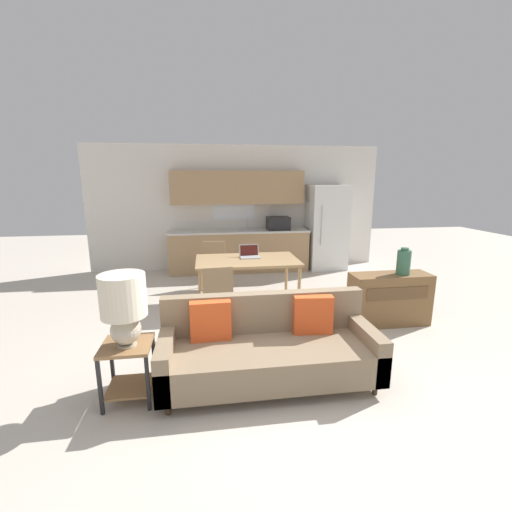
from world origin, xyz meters
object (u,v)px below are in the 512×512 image
at_px(credenza, 389,299).
at_px(laptop, 250,254).
at_px(vase, 404,262).
at_px(side_table, 128,362).
at_px(refrigerator, 327,227).
at_px(dining_table, 247,263).
at_px(couch, 268,348).
at_px(dining_chair_far_left, 214,263).
at_px(table_lamp, 124,304).
at_px(dining_chair_near_left, 217,293).

relative_size(credenza, laptop, 3.33).
bearing_deg(vase, laptop, 147.20).
bearing_deg(side_table, refrigerator, 51.81).
height_order(refrigerator, dining_table, refrigerator).
height_order(couch, dining_chair_far_left, dining_chair_far_left).
distance_m(side_table, table_lamp, 0.57).
relative_size(vase, dining_chair_near_left, 0.42).
relative_size(dining_table, side_table, 2.95).
relative_size(vase, dining_chair_far_left, 0.42).
distance_m(dining_table, dining_chair_far_left, 1.02).
xyz_separation_m(dining_table, vase, (1.99, -1.09, 0.20)).
relative_size(refrigerator, couch, 0.88).
xyz_separation_m(credenza, dining_chair_far_left, (-2.35, 1.92, 0.12)).
bearing_deg(dining_chair_near_left, side_table, 55.44).
height_order(dining_table, side_table, dining_table).
bearing_deg(dining_table, refrigerator, 44.87).
bearing_deg(table_lamp, couch, 7.47).
relative_size(credenza, dining_chair_near_left, 1.26).
bearing_deg(side_table, vase, 19.67).
relative_size(dining_chair_near_left, laptop, 2.64).
bearing_deg(vase, couch, -152.61).
distance_m(refrigerator, dining_chair_far_left, 2.83).
bearing_deg(credenza, table_lamp, -158.41).
bearing_deg(dining_chair_near_left, table_lamp, 56.39).
relative_size(refrigerator, credenza, 1.70).
distance_m(table_lamp, vase, 3.56).
bearing_deg(refrigerator, dining_table, -135.13).
height_order(refrigerator, dining_chair_near_left, refrigerator).
height_order(table_lamp, dining_chair_far_left, table_lamp).
xyz_separation_m(couch, dining_chair_near_left, (-0.45, 1.34, 0.15)).
relative_size(credenza, dining_chair_far_left, 1.26).
bearing_deg(refrigerator, dining_chair_near_left, -131.86).
distance_m(refrigerator, table_lamp, 5.51).
xyz_separation_m(side_table, dining_chair_near_left, (0.86, 1.48, 0.12)).
bearing_deg(couch, side_table, -173.99).
height_order(dining_table, table_lamp, table_lamp).
height_order(refrigerator, side_table, refrigerator).
distance_m(couch, side_table, 1.31).
relative_size(couch, table_lamp, 3.22).
xyz_separation_m(side_table, table_lamp, (0.01, -0.03, 0.57)).
relative_size(vase, laptop, 1.12).
bearing_deg(table_lamp, vase, 20.23).
distance_m(vase, laptop, 2.30).
distance_m(credenza, dining_chair_near_left, 2.37).
bearing_deg(table_lamp, laptop, 60.37).
bearing_deg(vase, credenza, 166.59).
bearing_deg(dining_chair_far_left, dining_chair_near_left, -83.84).
distance_m(dining_table, side_table, 2.69).
xyz_separation_m(refrigerator, side_table, (-3.40, -4.32, -0.56)).
xyz_separation_m(table_lamp, dining_chair_near_left, (0.84, 1.51, -0.45)).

